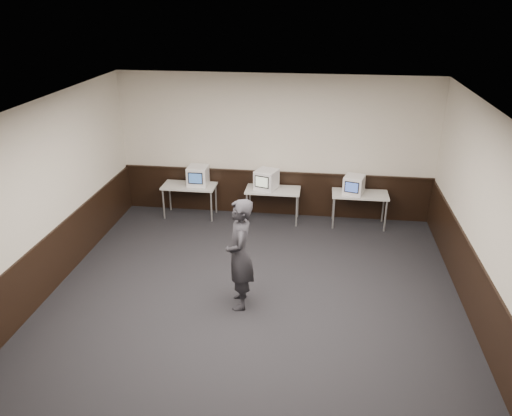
{
  "coord_description": "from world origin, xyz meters",
  "views": [
    {
      "loc": [
        0.99,
        -6.63,
        4.75
      ],
      "look_at": [
        -0.11,
        1.6,
        1.15
      ],
      "focal_mm": 35.0,
      "sensor_mm": 36.0,
      "label": 1
    }
  ],
  "objects": [
    {
      "name": "back_wall",
      "position": [
        0.0,
        4.0,
        1.6
      ],
      "size": [
        7.0,
        0.0,
        7.0
      ],
      "primitive_type": "plane",
      "rotation": [
        1.57,
        0.0,
        0.0
      ],
      "color": "silver",
      "rests_on": "ground"
    },
    {
      "name": "emac_right",
      "position": [
        1.75,
        3.56,
        0.95
      ],
      "size": [
        0.5,
        0.52,
        0.41
      ],
      "rotation": [
        0.0,
        0.0,
        -0.27
      ],
      "color": "white",
      "rests_on": "desk_right"
    },
    {
      "name": "floor",
      "position": [
        0.0,
        0.0,
        0.0
      ],
      "size": [
        8.0,
        8.0,
        0.0
      ],
      "primitive_type": "plane",
      "color": "black",
      "rests_on": "ground"
    },
    {
      "name": "wainscot_back",
      "position": [
        0.0,
        3.98,
        0.5
      ],
      "size": [
        6.98,
        0.04,
        1.0
      ],
      "primitive_type": "cube",
      "color": "black",
      "rests_on": "back_wall"
    },
    {
      "name": "wainscot_rail",
      "position": [
        0.0,
        3.96,
        1.02
      ],
      "size": [
        6.98,
        0.06,
        0.04
      ],
      "primitive_type": "cube",
      "color": "black",
      "rests_on": "wainscot_back"
    },
    {
      "name": "desk_left",
      "position": [
        -1.9,
        3.6,
        0.68
      ],
      "size": [
        1.2,
        0.6,
        0.75
      ],
      "color": "beige",
      "rests_on": "ground"
    },
    {
      "name": "wainscot_left",
      "position": [
        -3.48,
        0.0,
        0.5
      ],
      "size": [
        0.04,
        7.98,
        1.0
      ],
      "primitive_type": "cube",
      "color": "black",
      "rests_on": "left_wall"
    },
    {
      "name": "right_wall",
      "position": [
        3.5,
        0.0,
        1.6
      ],
      "size": [
        0.0,
        8.0,
        8.0
      ],
      "primitive_type": "plane",
      "rotation": [
        1.57,
        0.0,
        -1.57
      ],
      "color": "silver",
      "rests_on": "ground"
    },
    {
      "name": "ceiling",
      "position": [
        0.0,
        0.0,
        3.2
      ],
      "size": [
        8.0,
        8.0,
        0.0
      ],
      "primitive_type": "plane",
      "rotation": [
        3.14,
        0.0,
        0.0
      ],
      "color": "white",
      "rests_on": "back_wall"
    },
    {
      "name": "desk_right",
      "position": [
        1.9,
        3.6,
        0.68
      ],
      "size": [
        1.2,
        0.6,
        0.75
      ],
      "color": "beige",
      "rests_on": "ground"
    },
    {
      "name": "emac_center",
      "position": [
        -0.15,
        3.6,
        0.97
      ],
      "size": [
        0.56,
        0.58,
        0.44
      ],
      "rotation": [
        0.0,
        0.0,
        -0.33
      ],
      "color": "white",
      "rests_on": "desk_center"
    },
    {
      "name": "person",
      "position": [
        -0.19,
        0.23,
        0.93
      ],
      "size": [
        0.55,
        0.74,
        1.87
      ],
      "primitive_type": "imported",
      "rotation": [
        0.0,
        0.0,
        -1.41
      ],
      "color": "#25242A",
      "rests_on": "ground"
    },
    {
      "name": "emac_left",
      "position": [
        -1.7,
        3.64,
        0.97
      ],
      "size": [
        0.44,
        0.48,
        0.44
      ],
      "rotation": [
        0.0,
        0.0,
        0.0
      ],
      "color": "white",
      "rests_on": "desk_left"
    },
    {
      "name": "left_wall",
      "position": [
        -3.5,
        0.0,
        1.6
      ],
      "size": [
        0.0,
        8.0,
        8.0
      ],
      "primitive_type": "plane",
      "rotation": [
        1.57,
        0.0,
        1.57
      ],
      "color": "silver",
      "rests_on": "ground"
    },
    {
      "name": "desk_center",
      "position": [
        0.0,
        3.6,
        0.68
      ],
      "size": [
        1.2,
        0.6,
        0.75
      ],
      "color": "beige",
      "rests_on": "ground"
    },
    {
      "name": "wainscot_right",
      "position": [
        3.48,
        0.0,
        0.5
      ],
      "size": [
        0.04,
        7.98,
        1.0
      ],
      "primitive_type": "cube",
      "color": "black",
      "rests_on": "right_wall"
    }
  ]
}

